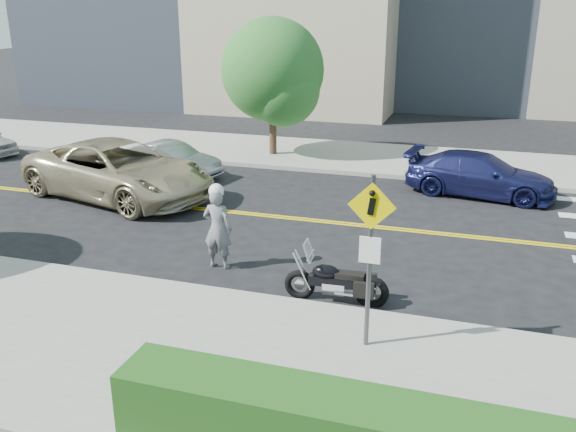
# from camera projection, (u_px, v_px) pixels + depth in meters

# --- Properties ---
(ground_plane) EXTENTS (120.00, 120.00, 0.00)m
(ground_plane) POSITION_uv_depth(u_px,v_px,m) (261.00, 215.00, 17.37)
(ground_plane) COLOR black
(ground_plane) RESTS_ON ground
(sidewalk_near) EXTENTS (60.00, 5.00, 0.15)m
(sidewalk_near) POSITION_uv_depth(u_px,v_px,m) (114.00, 344.00, 10.58)
(sidewalk_near) COLOR #9E9B91
(sidewalk_near) RESTS_ON ground_plane
(sidewalk_far) EXTENTS (60.00, 5.00, 0.15)m
(sidewalk_far) POSITION_uv_depth(u_px,v_px,m) (326.00, 155.00, 24.10)
(sidewalk_far) COLOR #9E9B91
(sidewalk_far) RESTS_ON ground_plane
(pedestrian_sign) EXTENTS (0.78, 0.08, 3.00)m
(pedestrian_sign) POSITION_uv_depth(u_px,v_px,m) (370.00, 246.00, 9.84)
(pedestrian_sign) COLOR #4C4C51
(pedestrian_sign) RESTS_ON sidewalk_near
(motorcyclist) EXTENTS (0.68, 0.45, 1.98)m
(motorcyclist) POSITION_uv_depth(u_px,v_px,m) (218.00, 227.00, 13.57)
(motorcyclist) COLOR #AAA9AE
(motorcyclist) RESTS_ON ground
(motorcycle) EXTENTS (2.07, 0.73, 1.24)m
(motorcycle) POSITION_uv_depth(u_px,v_px,m) (337.00, 273.00, 12.08)
(motorcycle) COLOR black
(motorcycle) RESTS_ON ground
(suv) EXTENTS (6.82, 4.41, 1.75)m
(suv) POSITION_uv_depth(u_px,v_px,m) (118.00, 170.00, 18.69)
(suv) COLOR tan
(suv) RESTS_ON ground
(parked_car_silver) EXTENTS (3.79, 1.93, 1.19)m
(parked_car_silver) POSITION_uv_depth(u_px,v_px,m) (171.00, 160.00, 21.11)
(parked_car_silver) COLOR #93969A
(parked_car_silver) RESTS_ON ground
(parked_car_blue) EXTENTS (4.79, 2.49, 1.33)m
(parked_car_blue) POSITION_uv_depth(u_px,v_px,m) (480.00, 175.00, 19.01)
(parked_car_blue) COLOR navy
(parked_car_blue) RESTS_ON ground
(tree_far_a) EXTENTS (3.90, 3.90, 5.33)m
(tree_far_a) POSITION_uv_depth(u_px,v_px,m) (272.00, 70.00, 22.94)
(tree_far_a) COLOR #382619
(tree_far_a) RESTS_ON ground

